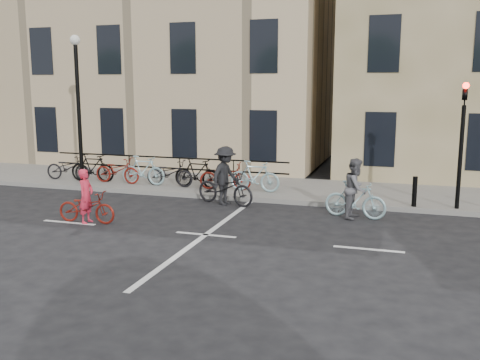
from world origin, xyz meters
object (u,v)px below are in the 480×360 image
(lamp_post, at_px, (78,91))
(cyclist_grey, at_px, (355,194))
(traffic_light, at_px, (462,130))
(cyclist_dark, at_px, (225,182))
(cyclist_pink, at_px, (86,204))

(lamp_post, height_order, cyclist_grey, lamp_post)
(traffic_light, height_order, lamp_post, lamp_post)
(traffic_light, distance_m, cyclist_dark, 7.13)
(traffic_light, distance_m, lamp_post, 12.74)
(cyclist_grey, xyz_separation_m, cyclist_dark, (-4.06, 0.52, 0.04))
(cyclist_dark, bearing_deg, cyclist_pink, 155.68)
(cyclist_grey, height_order, cyclist_dark, cyclist_dark)
(traffic_light, distance_m, cyclist_pink, 10.77)
(traffic_light, xyz_separation_m, lamp_post, (-12.70, 0.06, 1.04))
(cyclist_pink, relative_size, cyclist_grey, 0.93)
(cyclist_pink, distance_m, cyclist_dark, 4.36)
(lamp_post, relative_size, cyclist_grey, 2.90)
(cyclist_grey, bearing_deg, cyclist_pink, 121.53)
(lamp_post, bearing_deg, cyclist_dark, -9.47)
(traffic_light, bearing_deg, cyclist_grey, -152.89)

